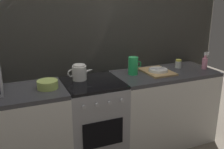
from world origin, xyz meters
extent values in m
cube|color=#B2AD9E|center=(0.00, 0.33, 1.20)|extent=(3.60, 0.05, 2.40)
cube|color=silver|center=(0.00, 0.30, 1.20)|extent=(3.58, 0.01, 2.39)
cube|color=silver|center=(-0.90, 0.00, 0.43)|extent=(1.20, 0.60, 0.86)
cube|color=#9E9EA3|center=(0.00, 0.00, 0.43)|extent=(0.60, 0.60, 0.87)
cube|color=black|center=(0.00, 0.00, 0.89)|extent=(0.59, 0.59, 0.03)
cube|color=black|center=(0.00, -0.30, 0.45)|extent=(0.42, 0.01, 0.28)
cylinder|color=#B7B7BC|center=(-0.19, -0.32, 0.78)|extent=(0.04, 0.02, 0.04)
cylinder|color=#B7B7BC|center=(-0.06, -0.32, 0.78)|extent=(0.04, 0.02, 0.04)
cylinder|color=#B7B7BC|center=(0.06, -0.32, 0.78)|extent=(0.04, 0.02, 0.04)
cylinder|color=#B7B7BC|center=(0.19, -0.32, 0.78)|extent=(0.04, 0.02, 0.04)
cube|color=silver|center=(0.90, 0.00, 0.43)|extent=(1.20, 0.60, 0.86)
cube|color=#38383D|center=(0.90, 0.00, 0.88)|extent=(1.20, 0.60, 0.04)
cylinder|color=white|center=(-0.10, 0.11, 0.98)|extent=(0.15, 0.15, 0.15)
cylinder|color=white|center=(-0.10, 0.11, 1.06)|extent=(0.13, 0.13, 0.02)
cone|color=white|center=(0.01, 0.11, 0.99)|extent=(0.10, 0.04, 0.05)
torus|color=white|center=(-0.19, 0.11, 0.98)|extent=(0.08, 0.01, 0.08)
cylinder|color=#B7D166|center=(-0.46, -0.02, 0.94)|extent=(0.20, 0.20, 0.08)
cylinder|color=green|center=(0.51, 0.06, 1.00)|extent=(0.11, 0.11, 0.20)
torus|color=green|center=(0.57, 0.06, 1.01)|extent=(0.08, 0.01, 0.08)
cube|color=tan|center=(0.80, 0.02, 0.91)|extent=(0.30, 0.40, 0.02)
cylinder|color=white|center=(0.80, 0.00, 0.93)|extent=(0.22, 0.22, 0.01)
cylinder|color=white|center=(0.80, 0.00, 0.94)|extent=(0.21, 0.21, 0.01)
cylinder|color=silver|center=(0.82, 0.00, 0.95)|extent=(0.16, 0.07, 0.01)
cube|color=silver|center=(0.78, 0.01, 0.95)|extent=(0.16, 0.09, 0.00)
cylinder|color=silver|center=(1.15, 0.09, 0.94)|extent=(0.08, 0.08, 0.08)
cylinder|color=#D8D14C|center=(1.15, 0.09, 0.99)|extent=(0.07, 0.07, 0.02)
cylinder|color=pink|center=(1.41, -0.07, 0.97)|extent=(0.06, 0.06, 0.13)
cylinder|color=pink|center=(1.41, -0.07, 1.05)|extent=(0.03, 0.03, 0.04)
cube|color=white|center=(1.43, -0.07, 1.08)|extent=(0.06, 0.02, 0.04)
camera|label=1|loc=(-0.79, -2.39, 1.76)|focal=41.06mm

